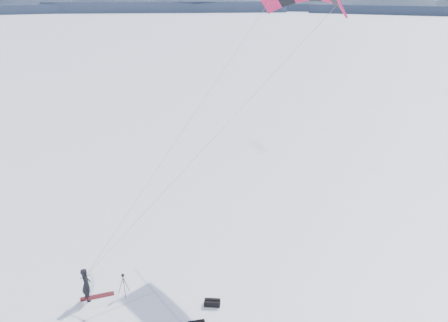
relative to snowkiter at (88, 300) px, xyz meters
name	(u,v)px	position (x,y,z in m)	size (l,w,h in m)	color
ground	(139,310)	(2.19, -1.72, 0.00)	(1800.00, 1800.00, 0.00)	white
horizon_hills	(134,251)	(2.19, -1.72, 3.32)	(704.00, 704.00, 8.34)	#1E263E
snow_tracks	(97,319)	(0.21, -1.63, 0.00)	(13.93, 9.84, 0.01)	#B0BBDE
snowkiter	(88,300)	(0.00, 0.00, 0.00)	(0.67, 0.44, 1.84)	black
snowboard	(97,296)	(0.46, 0.05, 0.02)	(1.65, 0.31, 0.04)	maroon
tripod	(123,282)	(1.76, -0.29, 0.78)	(0.60, 0.53, 1.21)	black
gear_bag_b	(212,303)	(5.60, -2.81, 0.16)	(0.87, 0.70, 0.36)	black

